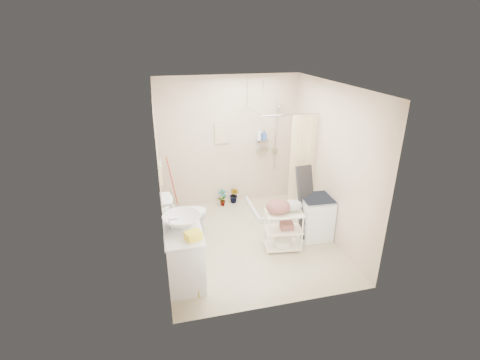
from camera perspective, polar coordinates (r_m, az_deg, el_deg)
The scene contains 23 objects.
floor at distance 6.09m, azimuth 1.53°, elevation -9.83°, with size 3.20×3.20×0.00m, color #BCB18D.
ceiling at distance 5.17m, azimuth 1.84°, elevation 15.23°, with size 2.80×3.20×0.04m, color silver.
wall_back at distance 6.97m, azimuth -1.81°, elevation 6.27°, with size 2.80×0.04×2.60m, color beige.
wall_front at distance 4.12m, azimuth 7.57°, elevation -6.13°, with size 2.80×0.04×2.60m, color beige.
wall_left at distance 5.32m, azimuth -13.02°, elevation 0.35°, with size 0.04×3.20×2.60m, color beige.
wall_right at distance 6.00m, azimuth 14.69°, elevation 2.76°, with size 0.04×3.20×2.60m, color beige.
vanity at distance 5.07m, azimuth -9.10°, elevation -12.04°, with size 0.52×0.93×0.82m, color silver.
sink at distance 4.88m, azimuth -9.52°, elevation -6.65°, with size 0.53×0.53×0.18m, color silver.
counter_basket at distance 4.60m, azimuth -7.68°, elevation -9.00°, with size 0.20×0.16×0.11m, color yellow.
floor_basket at distance 5.00m, azimuth -7.50°, elevation -17.32°, with size 0.27×0.20×0.14m, color gold.
toilet at distance 6.13m, azimuth -9.03°, elevation -5.62°, with size 0.44×0.77×0.79m, color white.
mop at distance 6.92m, azimuth -11.37°, elevation -0.56°, with size 0.11×0.11×1.18m, color #AF3222, non-canonical shape.
potted_plant_a at distance 7.16m, azimuth -2.91°, elevation -2.90°, with size 0.19×0.13×0.36m, color brown.
potted_plant_b at distance 7.26m, azimuth -0.95°, elevation -2.49°, with size 0.20×0.16×0.36m, color brown.
hanging_towel at distance 6.87m, azimuth -3.03°, elevation 7.73°, with size 0.28×0.03×0.42m, color beige.
towel_ring at distance 5.08m, azimuth -12.90°, elevation 1.31°, with size 0.04×0.22×0.34m, color #F8E998, non-canonical shape.
tp_holder at distance 5.61m, azimuth -12.11°, elevation -4.91°, with size 0.08×0.12×0.14m, color white, non-canonical shape.
shower at distance 6.77m, azimuth 6.27°, elevation 3.40°, with size 1.10×1.10×2.10m, color silver, non-canonical shape.
shampoo_bottle_a at distance 7.00m, azimuth 3.17°, elevation 7.50°, with size 0.09×0.09×0.24m, color silver.
shampoo_bottle_b at distance 7.05m, azimuth 3.97°, elevation 7.37°, with size 0.08×0.09×0.19m, color #32549A.
washing_machine at distance 6.16m, azimuth 12.23°, elevation -5.96°, with size 0.50×0.52×0.74m, color silver.
laundry_rack at distance 5.71m, azimuth 7.15°, elevation -7.64°, with size 0.59×0.34×0.81m, color #EFE7C9, non-canonical shape.
ironing_board at distance 6.03m, azimuth 10.80°, elevation -3.51°, with size 0.37×0.11×1.29m, color black, non-canonical shape.
Camera 1 is at (-1.37, -4.94, 3.27)m, focal length 26.00 mm.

